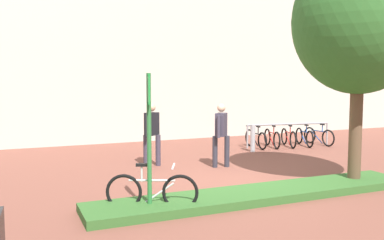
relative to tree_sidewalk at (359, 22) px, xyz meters
The scene contains 10 objects.
ground_plane 4.58m from the tree_sidewalk, 146.76° to the left, with size 60.00×60.00×0.00m, color brown.
building_facade 9.45m from the tree_sidewalk, 104.57° to the left, with size 28.00×1.20×10.00m, color beige.
planter_strip 4.34m from the tree_sidewalk, behind, with size 7.00×1.10×0.16m, color #336028.
tree_sidewalk is the anchor object (origin of this frame).
parking_sign_post 5.22m from the tree_sidewalk, behind, with size 0.12×0.36×2.47m.
bike_at_sign 5.76m from the tree_sidewalk, behind, with size 1.55×0.76×0.86m.
bike_rack_cluster 6.48m from the tree_sidewalk, 68.82° to the left, with size 3.18×1.84×0.83m.
bollard_steel 5.70m from the tree_sidewalk, 86.92° to the left, with size 0.16×0.16×0.90m, color #ADADB2.
person_suited_dark 4.35m from the tree_sidewalk, 122.31° to the left, with size 0.47×0.47×1.72m.
person_suited_navy 5.83m from the tree_sidewalk, 132.40° to the left, with size 0.50×0.43×1.72m.
Camera 1 is at (-4.66, -8.64, 2.33)m, focal length 39.36 mm.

